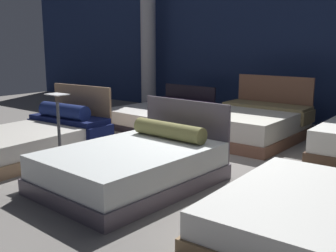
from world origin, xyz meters
TOP-DOWN VIEW (x-y plane):
  - ground_plane at (0.00, 0.00)m, footprint 18.00×18.00m
  - showroom_back_wall at (0.00, 4.02)m, footprint 18.00×0.06m
  - bed_0 at (-2.08, -1.01)m, footprint 1.59×2.22m
  - bed_1 at (0.06, -1.10)m, footprint 1.60×2.16m
  - bed_2 at (2.14, -1.06)m, footprint 1.54×2.06m
  - bed_3 at (-2.07, 1.99)m, footprint 1.63×2.14m
  - bed_4 at (0.05, 1.90)m, footprint 1.66×2.06m
  - price_sign at (-1.06, -1.34)m, footprint 0.28×0.24m
  - support_pillar at (-3.78, 3.54)m, footprint 0.39×0.39m

SIDE VIEW (x-z plane):
  - ground_plane at x=0.00m, z-range -0.02..0.00m
  - bed_2 at x=2.14m, z-range 0.00..0.36m
  - bed_3 at x=-2.07m, z-range -0.17..0.57m
  - bed_0 at x=-2.08m, z-range -0.25..0.73m
  - bed_1 at x=0.06m, z-range -0.22..0.71m
  - bed_4 at x=0.05m, z-range -0.27..0.80m
  - price_sign at x=-1.06m, z-range -0.12..0.92m
  - showroom_back_wall at x=0.00m, z-range 0.00..3.50m
  - support_pillar at x=-3.78m, z-range 0.00..3.50m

